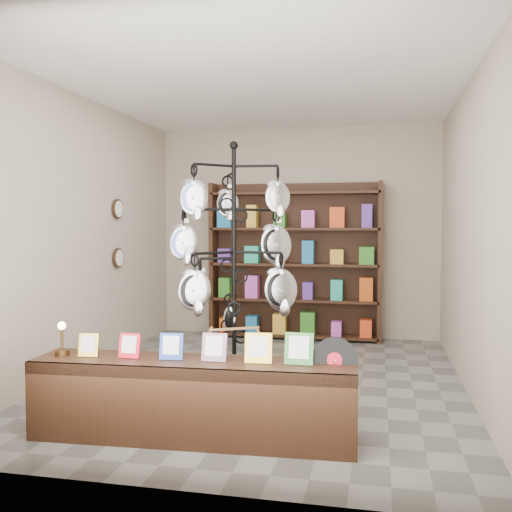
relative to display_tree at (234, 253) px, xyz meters
The scene contains 6 objects.
ground 1.55m from the display_tree, 82.39° to the left, with size 5.00×5.00×0.00m, color slate.
room_envelope 0.91m from the display_tree, 82.39° to the left, with size 5.00×5.00×5.00m.
display_tree is the anchor object (origin of this frame).
front_shelf 1.40m from the display_tree, 94.93° to the right, with size 2.44×0.61×0.85m.
back_shelving 3.07m from the display_tree, 88.10° to the left, with size 2.42×0.36×2.20m.
wall_clocks 2.44m from the display_tree, 140.19° to the left, with size 0.03×0.24×0.84m.
Camera 1 is at (1.16, -5.67, 1.59)m, focal length 40.00 mm.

